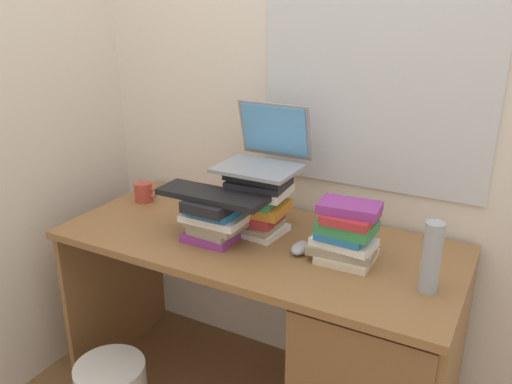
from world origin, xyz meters
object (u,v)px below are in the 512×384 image
Objects in this scene: book_stack_side at (346,233)px; keyboard at (212,195)px; book_stack_tall at (258,201)px; book_stack_keyboard_riser at (214,219)px; mug at (144,192)px; laptop at (265,152)px; water_bottle at (431,258)px; desk at (348,349)px; computer_mouse at (300,248)px.

book_stack_side is 0.57× the size of keyboard.
book_stack_side is (0.38, -0.07, -0.02)m from book_stack_tall.
book_stack_keyboard_riser is 0.53m from mug.
keyboard is (-0.11, -0.21, -0.13)m from laptop.
water_bottle is (0.79, 0.01, -0.07)m from keyboard.
book_stack_tall is at bearing 168.83° from desk.
book_stack_tall is 0.61m from mug.
mug is (-0.83, 0.13, 0.03)m from computer_mouse.
laptop is at bearing 161.17° from desk.
laptop reaches higher than desk.
water_bottle is (0.79, 0.01, 0.03)m from book_stack_keyboard_riser.
water_bottle is at bearing -11.34° from book_stack_tall.
computer_mouse is 0.89× the size of mug.
book_stack_keyboard_riser is at bearing 86.03° from keyboard.
water_bottle reaches higher than mug.
desk is 14.71× the size of computer_mouse.
desk is at bearing -24.01° from book_stack_side.
laptop is 0.40m from computer_mouse.
water_bottle reaches higher than desk.
mug is at bearing 159.08° from book_stack_keyboard_riser.
desk is 0.69m from book_stack_keyboard_riser.
laptop is (-0.00, 0.06, 0.18)m from book_stack_tall.
book_stack_keyboard_riser is 0.34m from computer_mouse.
laptop reaches higher than book_stack_tall.
laptop reaches higher than book_stack_keyboard_riser.
book_stack_tall is at bearing 53.61° from keyboard.
keyboard is 0.79m from water_bottle.
laptop is 2.59× the size of mug.
book_stack_side is at bearing -18.25° from laptop.
mug is (-0.61, 0.04, -0.09)m from book_stack_tall.
water_bottle reaches higher than computer_mouse.
water_bottle is at bearing -7.99° from mug.
desk is at bearing -11.17° from book_stack_tall.
desk is 13.09× the size of mug.
book_stack_tall is 0.26m from computer_mouse.
keyboard is at bearing -172.78° from desk.
book_stack_tall reaches higher than water_bottle.
book_stack_tall is 2.17× the size of mug.
keyboard is 4.04× the size of computer_mouse.
book_stack_tall reaches higher than keyboard.
mug reaches higher than computer_mouse.
laptop is (-0.43, 0.15, 0.66)m from desk.
laptop is 2.91× the size of computer_mouse.
book_stack_side is at bearing -9.68° from book_stack_tall.
desk is 0.54m from water_bottle.
computer_mouse is 0.84m from mug.
book_stack_side reaches higher than mug.
water_bottle is (0.68, -0.14, -0.01)m from book_stack_tall.
mug is at bearing 172.93° from desk.
book_stack_side is at bearing 155.99° from desk.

